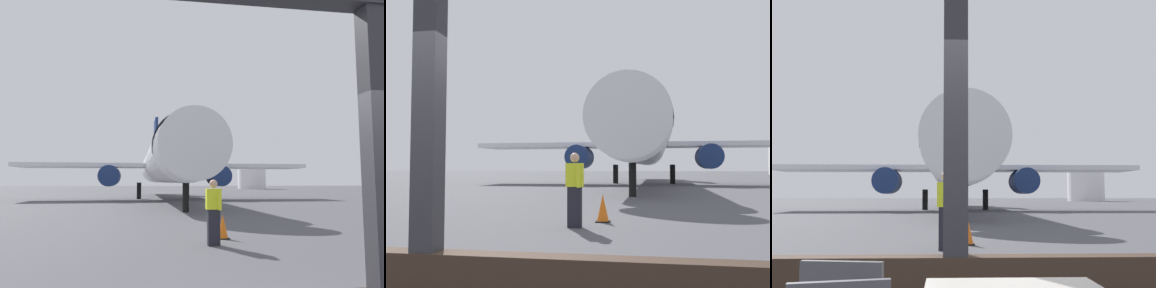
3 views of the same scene
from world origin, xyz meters
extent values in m
plane|color=#4C4C51|center=(0.00, 40.00, 0.00)|extent=(220.00, 220.00, 0.00)
cube|color=#2D2D33|center=(0.00, 0.00, 1.66)|extent=(0.20, 0.20, 3.31)
cylinder|color=silver|center=(0.64, 33.54, 3.52)|extent=(3.81, 33.68, 3.81)
cone|color=silver|center=(0.64, 15.40, 3.52)|extent=(3.62, 2.60, 3.62)
cylinder|color=black|center=(0.64, 17.30, 3.67)|extent=(3.88, 0.90, 3.88)
cube|color=silver|center=(-6.69, 33.22, 3.22)|extent=(12.76, 4.20, 0.36)
cube|color=silver|center=(7.97, 33.22, 3.22)|extent=(12.76, 4.20, 0.36)
cylinder|color=navy|center=(-4.46, 31.82, 2.22)|extent=(1.90, 3.20, 1.90)
cylinder|color=navy|center=(5.75, 31.82, 2.22)|extent=(1.90, 3.20, 1.90)
cube|color=navy|center=(0.64, 48.87, 7.82)|extent=(0.36, 4.40, 5.20)
cylinder|color=black|center=(0.64, 17.60, 0.81)|extent=(0.36, 0.36, 1.62)
cylinder|color=black|center=(-1.76, 34.22, 0.81)|extent=(0.44, 0.44, 1.62)
cylinder|color=black|center=(3.04, 34.22, 0.81)|extent=(0.44, 0.44, 1.62)
cube|color=black|center=(-0.08, 6.76, 0.47)|extent=(0.32, 0.20, 0.95)
cube|color=yellow|center=(-0.08, 6.76, 1.23)|extent=(0.40, 0.22, 0.55)
sphere|color=tan|center=(-0.08, 6.76, 1.63)|extent=(0.22, 0.22, 0.22)
cylinder|color=yellow|center=(-0.21, 6.97, 1.20)|extent=(0.09, 0.09, 0.52)
cylinder|color=yellow|center=(0.04, 6.56, 1.20)|extent=(0.09, 0.09, 0.52)
cone|color=orange|center=(0.44, 7.89, 0.36)|extent=(0.32, 0.32, 0.71)
cube|color=black|center=(0.44, 7.89, 0.01)|extent=(0.36, 0.36, 0.03)
cylinder|color=white|center=(25.66, 83.47, 2.79)|extent=(6.69, 6.69, 5.57)
camera|label=1|loc=(-2.17, -3.07, 1.68)|focal=34.73mm
camera|label=2|loc=(1.84, -3.26, 1.41)|focal=40.73mm
camera|label=3|loc=(-0.08, -3.92, 1.23)|focal=44.65mm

